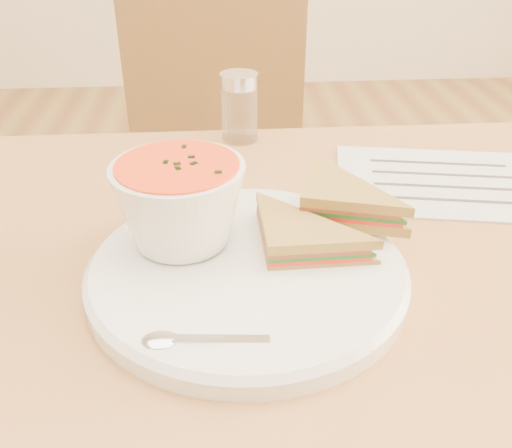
{
  "coord_description": "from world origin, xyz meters",
  "views": [
    {
      "loc": [
        -0.06,
        -0.48,
        1.08
      ],
      "look_at": [
        -0.03,
        -0.02,
        0.8
      ],
      "focal_mm": 40.0,
      "sensor_mm": 36.0,
      "label": 1
    }
  ],
  "objects_px": {
    "chair_far": "(205,206)",
    "plate": "(247,272)",
    "soup_bowl": "(180,207)",
    "condiment_shaker": "(239,107)"
  },
  "relations": [
    {
      "from": "chair_far",
      "to": "soup_bowl",
      "type": "distance_m",
      "value": 0.71
    },
    {
      "from": "plate",
      "to": "chair_far",
      "type": "bearing_deg",
      "value": 94.93
    },
    {
      "from": "soup_bowl",
      "to": "condiment_shaker",
      "type": "xyz_separation_m",
      "value": [
        0.07,
        0.31,
        -0.01
      ]
    },
    {
      "from": "soup_bowl",
      "to": "plate",
      "type": "bearing_deg",
      "value": -32.56
    },
    {
      "from": "chair_far",
      "to": "plate",
      "type": "relative_size",
      "value": 3.04
    },
    {
      "from": "chair_far",
      "to": "condiment_shaker",
      "type": "height_order",
      "value": "chair_far"
    },
    {
      "from": "chair_far",
      "to": "soup_bowl",
      "type": "xyz_separation_m",
      "value": [
        -0.01,
        -0.62,
        0.34
      ]
    },
    {
      "from": "plate",
      "to": "condiment_shaker",
      "type": "relative_size",
      "value": 3.1
    },
    {
      "from": "condiment_shaker",
      "to": "chair_far",
      "type": "bearing_deg",
      "value": 102.27
    },
    {
      "from": "plate",
      "to": "condiment_shaker",
      "type": "bearing_deg",
      "value": 88.32
    }
  ]
}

